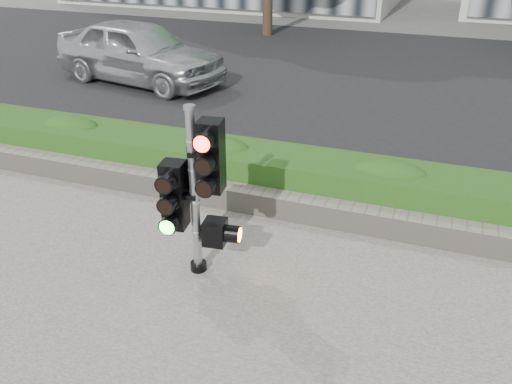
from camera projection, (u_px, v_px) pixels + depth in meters
ground at (225, 290)px, 6.44m from camera, size 120.00×120.00×0.00m
road at (369, 77)px, 14.78m from camera, size 60.00×13.00×0.02m
curb at (299, 178)px, 9.04m from camera, size 60.00×0.25×0.12m
stone_wall at (276, 204)px, 7.93m from camera, size 12.00×0.32×0.34m
hedge at (289, 175)px, 8.40m from camera, size 12.00×1.00×0.68m
traffic_signal at (197, 184)px, 6.24m from camera, size 0.76×0.59×2.13m
car_silver at (139, 52)px, 13.96m from camera, size 4.98×2.80×1.60m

